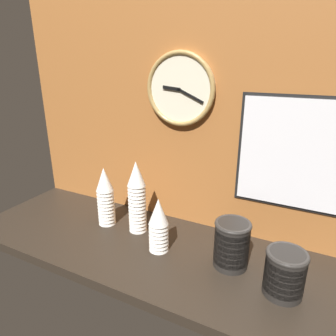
# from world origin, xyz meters

# --- Properties ---
(ground_plane) EXTENTS (1.60, 0.56, 0.04)m
(ground_plane) POSITION_xyz_m (0.00, 0.00, -0.02)
(ground_plane) COLOR black
(wall_tiled_back) EXTENTS (1.60, 0.03, 1.05)m
(wall_tiled_back) POSITION_xyz_m (0.00, 0.27, 0.53)
(wall_tiled_back) COLOR #A3602D
(wall_tiled_back) RESTS_ON ground_plane
(cup_stack_center_right) EXTENTS (0.08, 0.08, 0.23)m
(cup_stack_center_right) POSITION_xyz_m (0.06, -0.01, 0.11)
(cup_stack_center_right) COLOR white
(cup_stack_center_right) RESTS_ON ground_plane
(cup_stack_center_left) EXTENTS (0.08, 0.08, 0.28)m
(cup_stack_center_left) POSITION_xyz_m (-0.26, 0.06, 0.14)
(cup_stack_center_left) COLOR white
(cup_stack_center_left) RESTS_ON ground_plane
(cup_stack_center) EXTENTS (0.08, 0.08, 0.33)m
(cup_stack_center) POSITION_xyz_m (-0.10, 0.07, 0.16)
(cup_stack_center) COLOR white
(cup_stack_center) RESTS_ON ground_plane
(bowl_stack_right) EXTENTS (0.13, 0.13, 0.18)m
(bowl_stack_right) POSITION_xyz_m (0.34, 0.02, 0.09)
(bowl_stack_right) COLOR black
(bowl_stack_right) RESTS_ON ground_plane
(bowl_stack_far_right) EXTENTS (0.13, 0.13, 0.16)m
(bowl_stack_far_right) POSITION_xyz_m (0.53, -0.04, 0.08)
(bowl_stack_far_right) COLOR black
(bowl_stack_far_right) RESTS_ON ground_plane
(wall_clock) EXTENTS (0.30, 0.03, 0.30)m
(wall_clock) POSITION_xyz_m (0.03, 0.23, 0.61)
(wall_clock) COLOR beige
(menu_board) EXTENTS (0.44, 0.01, 0.44)m
(menu_board) POSITION_xyz_m (0.50, 0.24, 0.39)
(menu_board) COLOR black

